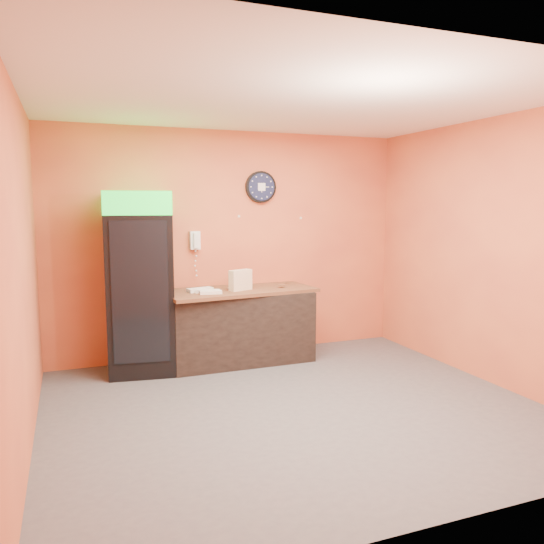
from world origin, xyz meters
name	(u,v)px	position (x,y,z in m)	size (l,w,h in m)	color
floor	(294,408)	(0.00, 0.00, 0.00)	(4.50, 4.50, 0.00)	#47474C
back_wall	(231,244)	(0.00, 2.00, 1.40)	(4.50, 0.02, 2.80)	#E1703F
left_wall	(22,271)	(-2.25, 0.00, 1.40)	(0.02, 4.00, 2.80)	#E1703F
right_wall	(490,252)	(2.25, 0.00, 1.40)	(0.02, 4.00, 2.80)	#E1703F
ceiling	(296,100)	(0.00, 0.00, 2.80)	(4.50, 4.00, 0.02)	white
beverage_cooler	(142,286)	(-1.17, 1.60, 1.00)	(0.81, 0.81, 2.04)	black
prep_counter	(239,327)	(-0.02, 1.62, 0.42)	(1.70, 0.75, 0.85)	black
wall_clock	(261,187)	(0.39, 1.97, 2.11)	(0.40, 0.06, 0.40)	black
wall_phone	(195,240)	(-0.48, 1.95, 1.46)	(0.12, 0.11, 0.22)	white
butcher_paper	(239,291)	(-0.02, 1.62, 0.87)	(1.79, 0.81, 0.04)	brown
sub_roll_stack	(240,280)	(-0.03, 1.53, 1.01)	(0.30, 0.21, 0.24)	#F5E0BE
wrapped_sandwich_left	(211,292)	(-0.43, 1.41, 0.91)	(0.25, 0.10, 0.04)	white
wrapped_sandwich_mid	(208,291)	(-0.44, 1.49, 0.91)	(0.27, 0.10, 0.04)	white
wrapped_sandwich_right	(200,290)	(-0.51, 1.61, 0.91)	(0.30, 0.12, 0.04)	white
kitchen_tool	(241,286)	(0.00, 1.64, 0.92)	(0.07, 0.07, 0.07)	silver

